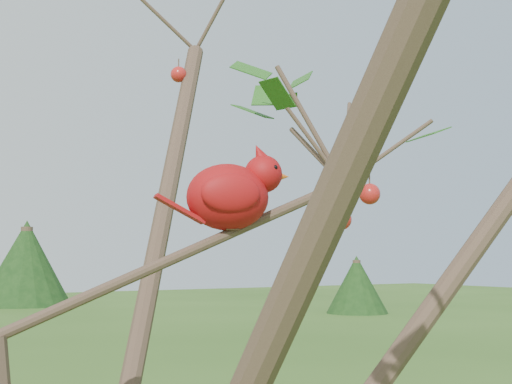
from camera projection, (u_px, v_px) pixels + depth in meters
crabapple_tree at (76, 215)px, 0.97m from camera, size 2.35×2.05×2.95m
cardinal at (232, 194)px, 1.20m from camera, size 0.23×0.14×0.16m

